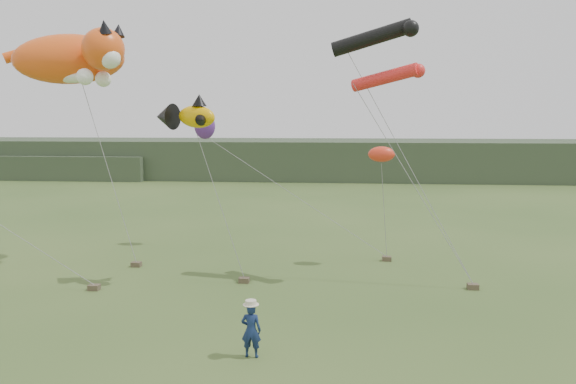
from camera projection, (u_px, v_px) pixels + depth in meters
The scene contains 8 objects.
ground at pixel (261, 329), 17.13m from camera, with size 120.00×120.00×0.00m, color #385123.
headland at pixel (289, 159), 61.28m from camera, with size 90.00×13.00×4.00m.
festival_attendant at pixel (251, 330), 15.03m from camera, with size 0.54×0.36×1.49m, color #14254E.
sandbag_anchors at pixel (268, 274), 22.71m from camera, with size 14.56×5.70×0.21m.
cat_kite at pixel (77, 58), 23.72m from camera, with size 6.13×4.06×2.61m.
fish_kite at pixel (185, 116), 21.16m from camera, with size 2.74×1.80×1.33m.
tube_kites at pixel (383, 52), 21.41m from camera, with size 3.57×1.71×2.72m.
misc_kites at pixel (261, 135), 26.47m from camera, with size 9.57×3.77×2.12m.
Camera 1 is at (2.34, -16.29, 6.39)m, focal length 35.00 mm.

